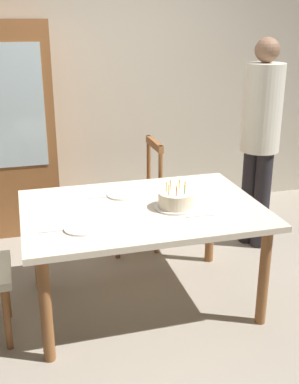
{
  "coord_description": "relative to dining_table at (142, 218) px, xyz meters",
  "views": [
    {
      "loc": [
        -0.74,
        -2.84,
        1.91
      ],
      "look_at": [
        0.05,
        0.0,
        0.83
      ],
      "focal_mm": 44.67,
      "sensor_mm": 36.0,
      "label": 1
    }
  ],
  "objects": [
    {
      "name": "ground",
      "position": [
        0.0,
        0.0,
        -0.65
      ],
      "size": [
        6.4,
        6.4,
        0.0
      ],
      "primitive_type": "plane",
      "color": "#9E9384"
    },
    {
      "name": "back_wall",
      "position": [
        0.0,
        1.85,
        0.65
      ],
      "size": [
        6.4,
        0.1,
        2.6
      ],
      "primitive_type": "cube",
      "color": "beige",
      "rests_on": "ground"
    },
    {
      "name": "dining_table",
      "position": [
        0.0,
        0.0,
        0.0
      ],
      "size": [
        1.58,
        1.1,
        0.73
      ],
      "color": "beige",
      "rests_on": "ground"
    },
    {
      "name": "birthday_cake",
      "position": [
        0.21,
        -0.07,
        0.13
      ],
      "size": [
        0.28,
        0.28,
        0.18
      ],
      "color": "silver",
      "rests_on": "dining_table"
    },
    {
      "name": "plate_near_celebrant",
      "position": [
        -0.43,
        -0.25,
        0.09
      ],
      "size": [
        0.22,
        0.22,
        0.01
      ],
      "primitive_type": "cylinder",
      "color": "white",
      "rests_on": "dining_table"
    },
    {
      "name": "plate_far_side",
      "position": [
        -0.08,
        0.25,
        0.09
      ],
      "size": [
        0.22,
        0.22,
        0.01
      ],
      "primitive_type": "cylinder",
      "color": "white",
      "rests_on": "dining_table"
    },
    {
      "name": "fork_near_celebrant",
      "position": [
        -0.59,
        -0.24,
        0.08
      ],
      "size": [
        0.18,
        0.02,
        0.01
      ],
      "primitive_type": "cube",
      "rotation": [
        0.0,
        0.0,
        0.0
      ],
      "color": "silver",
      "rests_on": "dining_table"
    },
    {
      "name": "fork_far_side",
      "position": [
        -0.24,
        0.24,
        0.08
      ],
      "size": [
        0.18,
        0.02,
        0.01
      ],
      "primitive_type": "cube",
      "rotation": [
        0.0,
        0.0,
        -0.05
      ],
      "color": "silver",
      "rests_on": "dining_table"
    },
    {
      "name": "fork_near_guest",
      "position": [
        0.31,
        -0.25,
        0.08
      ],
      "size": [
        0.18,
        0.02,
        0.01
      ],
      "primitive_type": "cube",
      "rotation": [
        0.0,
        0.0,
        -0.05
      ],
      "color": "silver",
      "rests_on": "dining_table"
    },
    {
      "name": "chair_spindle_back",
      "position": [
        0.17,
        0.87,
        -0.19
      ],
      "size": [
        0.44,
        0.44,
        0.95
      ],
      "color": "brown",
      "rests_on": "ground"
    },
    {
      "name": "person_guest",
      "position": [
        1.19,
        0.65,
        0.37
      ],
      "size": [
        0.32,
        0.32,
        1.77
      ],
      "color": "#262328",
      "rests_on": "ground"
    }
  ]
}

